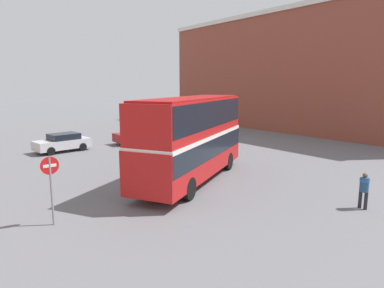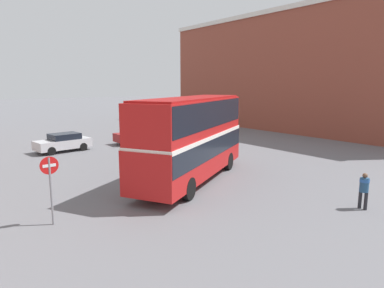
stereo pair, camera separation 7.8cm
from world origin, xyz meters
TOP-DOWN VIEW (x-y plane):
  - ground_plane at (0.00, 0.00)m, footprint 240.00×240.00m
  - building_row_right at (25.98, 10.06)m, footprint 11.32×35.65m
  - double_decker_bus at (1.13, -0.31)m, footprint 10.00×7.12m
  - pedestrian_foreground at (4.26, -8.26)m, footprint 0.41×0.41m
  - parked_car_kerb_near at (4.94, 12.35)m, footprint 4.56×1.84m
  - parked_car_kerb_far at (-1.87, 12.61)m, footprint 4.36×2.33m
  - no_entry_sign at (-6.76, -1.88)m, footprint 0.68×0.08m

SIDE VIEW (x-z plane):
  - ground_plane at x=0.00m, z-range 0.00..0.00m
  - parked_car_kerb_far at x=-1.87m, z-range 0.02..1.46m
  - parked_car_kerb_near at x=4.94m, z-range 0.02..1.48m
  - pedestrian_foreground at x=4.26m, z-range 0.18..1.77m
  - no_entry_sign at x=-6.76m, z-range 0.48..3.13m
  - double_decker_bus at x=1.13m, z-range 0.34..4.94m
  - building_row_right at x=25.98m, z-range 0.01..13.41m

